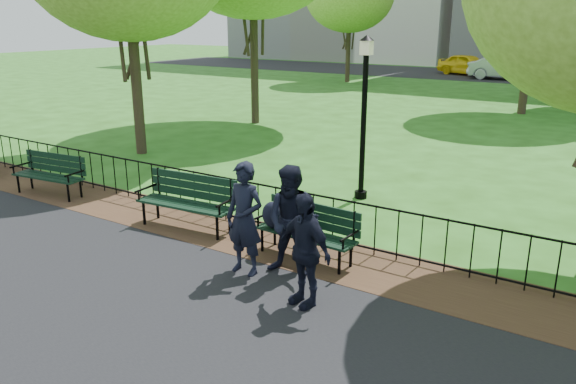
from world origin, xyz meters
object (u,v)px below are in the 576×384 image
Objects in this scene: park_bench_left_a at (189,196)px; taxi at (468,65)px; sedan_silver at (505,68)px; person_right at (304,250)px; person_left at (245,219)px; park_bench_left_b at (51,170)px; lamppost at (364,112)px; park_bench_main at (292,221)px; person_mid at (293,221)px.

taxi is (-4.23, 33.28, 0.10)m from park_bench_left_a.
sedan_silver is at bearing -104.37° from taxi.
person_right is at bearing -27.20° from park_bench_left_a.
park_bench_left_b is at bearing 171.19° from person_left.
lamppost is at bearing -150.40° from taxi.
park_bench_left_b is 0.43× the size of taxi.
park_bench_left_b reaches higher than park_bench_main.
sedan_silver is (-4.03, 32.08, -0.12)m from person_mid.
person_right is at bearing -16.35° from person_left.
taxi reaches higher than park_bench_left_a.
park_bench_main is 0.98× the size of park_bench_left_b.
person_mid reaches higher than taxi.
person_right is 33.14m from sedan_silver.
park_bench_main is 3.78m from lamppost.
sedan_silver is at bearing 114.23° from person_right.
lamppost is 0.77× the size of sedan_silver.
person_right is at bearing -176.49° from sedan_silver.
park_bench_left_a is 1.10× the size of park_bench_left_b.
person_right is 0.35× the size of sedan_silver.
sedan_silver reaches higher than taxi.
park_bench_left_a is 0.47× the size of taxi.
taxi is (-6.99, 33.95, -0.14)m from person_mid.
lamppost is (1.93, 3.46, 1.28)m from park_bench_left_a.
park_bench_main is at bearing 74.57° from person_left.
person_left reaches higher than sedan_silver.
sedan_silver is (-1.27, 31.41, 0.13)m from park_bench_left_a.
park_bench_main is 31.68m from sedan_silver.
park_bench_main is 0.51× the size of lamppost.
lamppost is 30.47m from taxi.
person_left is at bearing -101.72° from park_bench_main.
lamppost is at bearing -178.06° from sedan_silver.
sedan_silver is at bearing 96.55° from lamppost.
person_left is 0.42× the size of taxi.
lamppost is 28.16m from sedan_silver.
person_right reaches higher than sedan_silver.
sedan_silver is at bearing 95.59° from person_left.
person_mid reaches higher than park_bench_left_a.
park_bench_main is at bearing -6.51° from park_bench_left_b.
person_left reaches higher than park_bench_left_b.
lamppost reaches higher than park_bench_main.
park_bench_left_b is 33.39m from taxi.
person_left is at bearing -179.88° from person_right.
taxi is 0.93× the size of sedan_silver.
person_left is at bearing -151.61° from taxi.
park_bench_main is at bearing 110.23° from person_mid.
park_bench_left_b is at bearing -176.26° from park_bench_main.
park_bench_left_b is at bearing -173.69° from person_right.
taxi is at bearing 88.98° from person_mid.
park_bench_left_b is (-6.42, -0.04, -0.05)m from park_bench_main.
sedan_silver is (2.78, 31.52, 0.19)m from park_bench_left_b.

